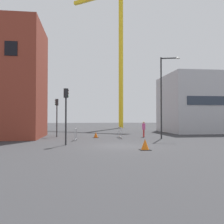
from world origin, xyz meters
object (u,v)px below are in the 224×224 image
at_px(traffic_light_island, 66,107).
at_px(traffic_light_far, 57,111).
at_px(streetlamp_tall, 163,91).
at_px(pedestrian_walking, 144,128).
at_px(traffic_cone_orange, 145,145).
at_px(traffic_cone_by_barrier, 96,135).
at_px(construction_crane, 119,37).

distance_m(traffic_light_island, traffic_light_far, 8.35).
relative_size(streetlamp_tall, traffic_light_far, 1.96).
height_order(traffic_light_island, pedestrian_walking, traffic_light_island).
height_order(pedestrian_walking, traffic_cone_orange, pedestrian_walking).
xyz_separation_m(streetlamp_tall, pedestrian_walking, (-1.42, 2.21, -3.71)).
xyz_separation_m(traffic_light_island, traffic_cone_by_barrier, (2.61, 6.50, -2.57)).
relative_size(traffic_light_far, traffic_cone_by_barrier, 6.93).
distance_m(streetlamp_tall, traffic_light_island, 10.30).
bearing_deg(streetlamp_tall, traffic_light_island, -153.86).
xyz_separation_m(traffic_light_far, traffic_cone_orange, (6.69, -11.64, -2.40)).
height_order(traffic_light_island, traffic_cone_orange, traffic_light_island).
bearing_deg(traffic_cone_by_barrier, construction_crane, 75.70).
distance_m(construction_crane, traffic_cone_orange, 38.09).
bearing_deg(streetlamp_tall, traffic_cone_orange, -116.30).
height_order(construction_crane, traffic_cone_by_barrier, construction_crane).
bearing_deg(traffic_cone_orange, traffic_light_far, 119.90).
height_order(streetlamp_tall, traffic_light_far, streetlamp_tall).
xyz_separation_m(construction_crane, traffic_light_island, (-8.60, -30.00, -15.42)).
distance_m(traffic_cone_orange, traffic_cone_by_barrier, 10.26).
distance_m(traffic_light_far, traffic_cone_by_barrier, 5.08).
xyz_separation_m(streetlamp_tall, traffic_cone_by_barrier, (-6.49, 2.03, -4.40)).
bearing_deg(traffic_light_far, pedestrian_walking, -9.51).
height_order(traffic_light_island, traffic_cone_by_barrier, traffic_light_island).
xyz_separation_m(traffic_cone_orange, traffic_cone_by_barrier, (-2.59, 9.93, -0.06)).
distance_m(construction_crane, streetlamp_tall, 28.93).
bearing_deg(traffic_cone_by_barrier, traffic_light_far, 157.32).
bearing_deg(traffic_cone_orange, traffic_light_island, 146.59).
height_order(traffic_light_far, traffic_cone_orange, traffic_light_far).
xyz_separation_m(construction_crane, traffic_light_far, (-10.10, -21.78, -15.54)).
bearing_deg(traffic_light_island, traffic_light_far, 100.31).
relative_size(construction_crane, traffic_light_far, 6.94).
height_order(streetlamp_tall, traffic_cone_orange, streetlamp_tall).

